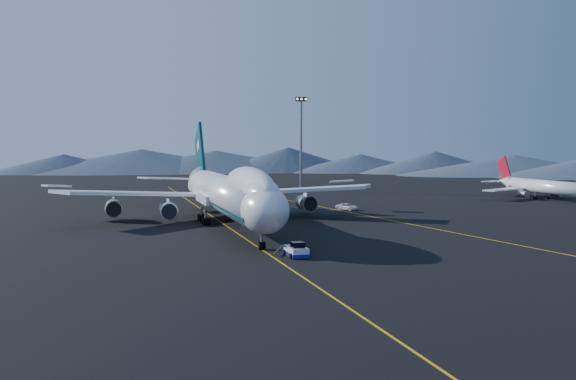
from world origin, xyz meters
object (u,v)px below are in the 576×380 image
object	(u,v)px
pushback_tug	(296,252)
service_van	(347,207)
boeing_747	(226,193)
second_jet	(542,187)
floodlight_mast	(301,144)

from	to	relation	value
pushback_tug	service_van	bearing A→B (deg)	62.43
boeing_747	service_van	xyz separation A→B (m)	(30.45, 19.96, -5.09)
boeing_747	second_jet	distance (m)	94.89
boeing_747	second_jet	bearing A→B (deg)	19.59
boeing_747	pushback_tug	xyz separation A→B (m)	(3.00, -33.02, -5.20)
pushback_tug	service_van	size ratio (longest dim) A/B	0.86
boeing_747	second_jet	world-z (taller)	boeing_747
boeing_747	second_jet	xyz separation A→B (m)	(89.37, 31.81, -2.45)
second_jet	boeing_747	bearing A→B (deg)	-157.40
second_jet	service_van	bearing A→B (deg)	-165.62
boeing_747	floodlight_mast	world-z (taller)	floodlight_mast
second_jet	service_van	distance (m)	60.16
boeing_747	pushback_tug	size ratio (longest dim) A/B	16.12
pushback_tug	second_jet	world-z (taller)	second_jet
pushback_tug	service_van	distance (m)	59.67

